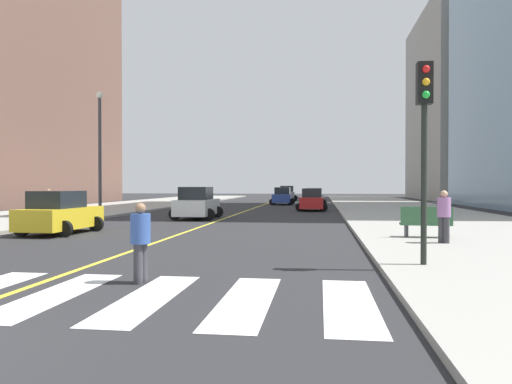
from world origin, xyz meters
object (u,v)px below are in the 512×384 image
street_lamp (100,143)px  car_gray_second (287,194)px  car_white_nearest (197,204)px  pedestrian_crossing (141,239)px  car_yellow_fifth (60,214)px  car_red_third (312,200)px  pedestrian_waiting_east (444,214)px  park_bench (426,223)px  pedestrian_walking_west (48,202)px  car_green_sixth (314,198)px  car_blue_fourth (282,196)px  traffic_light_near_corner (424,123)px

street_lamp → car_gray_second: bearing=73.9°
car_white_nearest → pedestrian_crossing: bearing=-79.8°
car_yellow_fifth → street_lamp: 11.42m
car_red_third → street_lamp: street_lamp is taller
car_white_nearest → pedestrian_waiting_east: (11.43, -12.09, 0.19)m
park_bench → pedestrian_waiting_east: 1.72m
pedestrian_walking_west → street_lamp: (1.33, 3.69, 3.67)m
car_green_sixth → car_gray_second: bearing=-77.0°
car_blue_fourth → traffic_light_near_corner: 39.39m
car_white_nearest → car_gray_second: (3.14, 34.24, 0.00)m
car_gray_second → car_green_sixth: 16.20m
traffic_light_near_corner → street_lamp: bearing=-46.7°
car_red_third → car_blue_fourth: size_ratio=0.99×
car_yellow_fifth → pedestrian_waiting_east: bearing=-7.3°
pedestrian_walking_west → car_yellow_fifth: bearing=31.0°
car_gray_second → pedestrian_waiting_east: 47.06m
traffic_light_near_corner → pedestrian_waiting_east: (1.57, 4.56, -2.44)m
car_blue_fourth → park_bench: (7.72, -32.56, -0.15)m
car_red_third → car_blue_fourth: bearing=-74.1°
car_green_sixth → pedestrian_walking_west: 25.94m
pedestrian_crossing → street_lamp: (-10.21, 19.68, 3.83)m
pedestrian_crossing → pedestrian_walking_west: (-11.55, 15.99, 0.15)m
pedestrian_waiting_east → car_red_third: bearing=-34.4°
car_green_sixth → street_lamp: size_ratio=0.50×
car_gray_second → traffic_light_near_corner: (6.71, -50.89, 2.63)m
car_white_nearest → car_blue_fourth: (3.49, 22.13, -0.06)m
park_bench → car_gray_second: bearing=13.8°
car_white_nearest → pedestrian_walking_west: (-7.86, -2.94, 0.17)m
park_bench → pedestrian_walking_west: 20.49m
car_red_third → pedestrian_waiting_east: pedestrian_waiting_east is taller
traffic_light_near_corner → pedestrian_waiting_east: bearing=-109.0°
traffic_light_near_corner → car_yellow_fifth: bearing=-28.1°
car_blue_fourth → pedestrian_crossing: car_blue_fourth is taller
car_blue_fourth → park_bench: size_ratio=2.21×
car_red_third → pedestrian_waiting_east: (4.68, -22.44, 0.27)m
park_bench → street_lamp: street_lamp is taller
car_blue_fourth → car_green_sixth: 4.95m
car_green_sixth → traffic_light_near_corner: (3.06, -35.10, 2.72)m
car_red_third → pedestrian_walking_west: (-14.61, -13.29, 0.25)m
car_green_sixth → pedestrian_walking_west: (-14.66, -21.40, 0.26)m
pedestrian_crossing → street_lamp: bearing=40.8°
car_white_nearest → street_lamp: (-6.53, 0.74, 3.85)m
car_green_sixth → pedestrian_waiting_east: bearing=98.6°
car_green_sixth → car_yellow_fifth: bearing=69.8°
car_white_nearest → park_bench: (11.20, -10.43, -0.22)m
pedestrian_crossing → pedestrian_waiting_east: size_ratio=0.97×
car_white_nearest → pedestrian_crossing: size_ratio=2.60×
car_white_nearest → pedestrian_crossing: (3.68, -18.94, 0.02)m
car_white_nearest → traffic_light_near_corner: size_ratio=0.90×
car_red_third → car_yellow_fifth: bearing=63.3°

